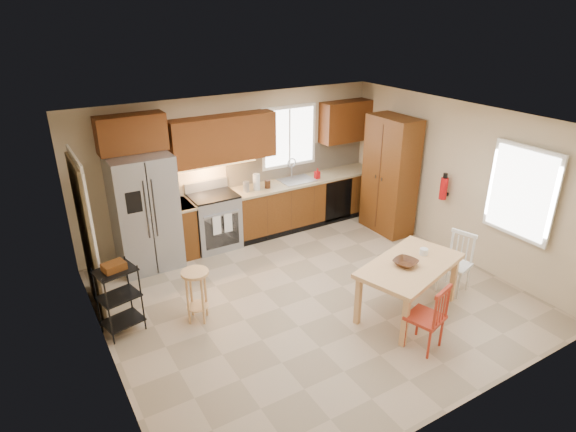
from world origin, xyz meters
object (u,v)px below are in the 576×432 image
at_px(refrigerator, 145,212).
at_px(soap_bottle, 317,173).
at_px(utility_cart, 119,300).
at_px(bar_stool, 197,296).
at_px(chair_white, 455,264).
at_px(dining_table, 408,288).
at_px(pantry, 390,176).
at_px(table_bowl, 405,266).
at_px(fire_extinguisher, 444,189).
at_px(chair_red, 425,316).
at_px(table_jar, 424,253).
at_px(range_stove, 215,222).

distance_m(refrigerator, soap_bottle, 3.18).
distance_m(refrigerator, utility_cart, 1.79).
bearing_deg(bar_stool, chair_white, -32.31).
xyz_separation_m(dining_table, bar_stool, (-2.49, 1.27, 0.00)).
relative_size(pantry, table_bowl, 6.97).
distance_m(soap_bottle, table_bowl, 3.13).
xyz_separation_m(fire_extinguisher, bar_stool, (-4.22, 0.18, -0.74)).
bearing_deg(table_bowl, chair_red, -111.57).
distance_m(dining_table, table_jar, 0.52).
bearing_deg(utility_cart, dining_table, -37.30).
xyz_separation_m(fire_extinguisher, chair_red, (-2.08, -1.74, -0.66)).
bearing_deg(bar_stool, chair_red, -54.72).
relative_size(dining_table, bar_stool, 2.04).
bearing_deg(bar_stool, dining_table, -39.83).
distance_m(fire_extinguisher, bar_stool, 4.29).
height_order(refrigerator, pantry, pantry).
bearing_deg(dining_table, bar_stool, 136.06).
relative_size(table_jar, utility_cart, 0.13).
xyz_separation_m(refrigerator, pantry, (4.13, -0.93, 0.14)).
distance_m(fire_extinguisher, table_jar, 1.76).
relative_size(soap_bottle, fire_extinguisher, 0.53).
distance_m(chair_red, chair_white, 1.48).
relative_size(range_stove, table_jar, 7.60).
relative_size(refrigerator, chair_red, 2.08).
xyz_separation_m(range_stove, pantry, (2.98, -0.99, 0.59)).
bearing_deg(soap_bottle, refrigerator, 179.55).
relative_size(fire_extinguisher, chair_red, 0.41).
bearing_deg(fire_extinguisher, bar_stool, 177.57).
height_order(refrigerator, range_stove, refrigerator).
height_order(range_stove, chair_red, range_stove).
relative_size(soap_bottle, chair_red, 0.22).
distance_m(table_bowl, table_jar, 0.43).
relative_size(fire_extinguisher, dining_table, 0.24).
bearing_deg(range_stove, chair_white, -52.11).
bearing_deg(table_jar, dining_table, -164.05).
height_order(chair_white, bar_stool, chair_white).
height_order(refrigerator, chair_white, refrigerator).
bearing_deg(dining_table, range_stove, 97.97).
bearing_deg(pantry, bar_stool, -167.77).
xyz_separation_m(refrigerator, bar_stool, (0.11, -1.80, -0.55)).
xyz_separation_m(refrigerator, table_bowl, (2.50, -3.07, -0.18)).
relative_size(range_stove, pantry, 0.44).
bearing_deg(range_stove, soap_bottle, -2.40).
bearing_deg(refrigerator, chair_white, -40.41).
xyz_separation_m(chair_white, utility_cart, (-4.35, 1.48, 0.03)).
height_order(range_stove, dining_table, range_stove).
bearing_deg(chair_red, range_stove, 89.34).
distance_m(range_stove, utility_cart, 2.52).
distance_m(refrigerator, fire_extinguisher, 4.76).
height_order(table_jar, utility_cart, utility_cart).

